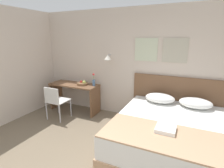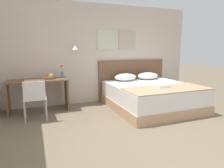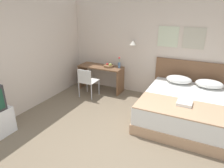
{
  "view_description": "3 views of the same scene",
  "coord_description": "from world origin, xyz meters",
  "px_view_note": "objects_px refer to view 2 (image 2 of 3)",
  "views": [
    {
      "loc": [
        1.35,
        -1.08,
        1.97
      ],
      "look_at": [
        -0.16,
        2.19,
        1.01
      ],
      "focal_mm": 28.0,
      "sensor_mm": 36.0,
      "label": 1
    },
    {
      "loc": [
        -1.55,
        -2.31,
        1.49
      ],
      "look_at": [
        0.04,
        1.74,
        0.7
      ],
      "focal_mm": 32.0,
      "sensor_mm": 36.0,
      "label": 2
    },
    {
      "loc": [
        1.37,
        -2.42,
        2.43
      ],
      "look_at": [
        -0.56,
        1.5,
        0.72
      ],
      "focal_mm": 32.0,
      "sensor_mm": 36.0,
      "label": 3
    }
  ],
  "objects_px": {
    "pillow_right": "(148,76)",
    "headboard": "(132,79)",
    "throw_blanket": "(167,89)",
    "desk": "(38,89)",
    "folded_towel_near_foot": "(161,86)",
    "bed": "(151,96)",
    "desk_chair": "(35,97)",
    "pillow_left": "(125,77)",
    "flower_vase": "(62,73)",
    "fruit_bowl": "(49,77)"
  },
  "relations": [
    {
      "from": "pillow_right",
      "to": "throw_blanket",
      "type": "distance_m",
      "value": 1.43
    },
    {
      "from": "fruit_bowl",
      "to": "desk_chair",
      "type": "bearing_deg",
      "value": -116.85
    },
    {
      "from": "pillow_left",
      "to": "pillow_right",
      "type": "bearing_deg",
      "value": 0.0
    },
    {
      "from": "throw_blanket",
      "to": "fruit_bowl",
      "type": "relative_size",
      "value": 6.38
    },
    {
      "from": "desk_chair",
      "to": "folded_towel_near_foot",
      "type": "bearing_deg",
      "value": -12.17
    },
    {
      "from": "bed",
      "to": "desk",
      "type": "bearing_deg",
      "value": 163.85
    },
    {
      "from": "flower_vase",
      "to": "desk",
      "type": "bearing_deg",
      "value": -172.64
    },
    {
      "from": "pillow_right",
      "to": "headboard",
      "type": "bearing_deg",
      "value": 139.76
    },
    {
      "from": "bed",
      "to": "folded_towel_near_foot",
      "type": "bearing_deg",
      "value": -95.67
    },
    {
      "from": "headboard",
      "to": "pillow_right",
      "type": "bearing_deg",
      "value": -40.24
    },
    {
      "from": "throw_blanket",
      "to": "pillow_left",
      "type": "bearing_deg",
      "value": 104.33
    },
    {
      "from": "headboard",
      "to": "pillow_left",
      "type": "height_order",
      "value": "headboard"
    },
    {
      "from": "desk_chair",
      "to": "fruit_bowl",
      "type": "height_order",
      "value": "fruit_bowl"
    },
    {
      "from": "fruit_bowl",
      "to": "headboard",
      "type": "bearing_deg",
      "value": 6.78
    },
    {
      "from": "flower_vase",
      "to": "folded_towel_near_foot",
      "type": "bearing_deg",
      "value": -32.84
    },
    {
      "from": "pillow_right",
      "to": "desk",
      "type": "height_order",
      "value": "pillow_right"
    },
    {
      "from": "headboard",
      "to": "desk_chair",
      "type": "height_order",
      "value": "headboard"
    },
    {
      "from": "fruit_bowl",
      "to": "flower_vase",
      "type": "relative_size",
      "value": 0.9
    },
    {
      "from": "pillow_left",
      "to": "desk",
      "type": "height_order",
      "value": "pillow_left"
    },
    {
      "from": "folded_towel_near_foot",
      "to": "desk_chair",
      "type": "distance_m",
      "value": 2.73
    },
    {
      "from": "headboard",
      "to": "folded_towel_near_foot",
      "type": "distance_m",
      "value": 1.54
    },
    {
      "from": "pillow_left",
      "to": "fruit_bowl",
      "type": "height_order",
      "value": "fruit_bowl"
    },
    {
      "from": "folded_towel_near_foot",
      "to": "fruit_bowl",
      "type": "distance_m",
      "value": 2.64
    },
    {
      "from": "pillow_left",
      "to": "desk_chair",
      "type": "distance_m",
      "value": 2.46
    },
    {
      "from": "bed",
      "to": "desk",
      "type": "xyz_separation_m",
      "value": [
        -2.62,
        0.76,
        0.25
      ]
    },
    {
      "from": "throw_blanket",
      "to": "folded_towel_near_foot",
      "type": "distance_m",
      "value": 0.16
    },
    {
      "from": "desk",
      "to": "flower_vase",
      "type": "xyz_separation_m",
      "value": [
        0.57,
        0.07,
        0.34
      ]
    },
    {
      "from": "pillow_right",
      "to": "desk",
      "type": "xyz_separation_m",
      "value": [
        -2.98,
        -0.01,
        -0.15
      ]
    },
    {
      "from": "folded_towel_near_foot",
      "to": "pillow_left",
      "type": "bearing_deg",
      "value": 103.97
    },
    {
      "from": "pillow_left",
      "to": "folded_towel_near_foot",
      "type": "distance_m",
      "value": 1.27
    },
    {
      "from": "folded_towel_near_foot",
      "to": "desk",
      "type": "xyz_separation_m",
      "value": [
        -2.58,
        1.22,
        -0.11
      ]
    },
    {
      "from": "bed",
      "to": "folded_towel_near_foot",
      "type": "relative_size",
      "value": 7.23
    },
    {
      "from": "pillow_right",
      "to": "folded_towel_near_foot",
      "type": "height_order",
      "value": "pillow_right"
    },
    {
      "from": "pillow_left",
      "to": "desk_chair",
      "type": "height_order",
      "value": "desk_chair"
    },
    {
      "from": "flower_vase",
      "to": "headboard",
      "type": "bearing_deg",
      "value": 6.65
    },
    {
      "from": "bed",
      "to": "pillow_right",
      "type": "distance_m",
      "value": 0.94
    },
    {
      "from": "headboard",
      "to": "folded_towel_near_foot",
      "type": "height_order",
      "value": "headboard"
    },
    {
      "from": "pillow_left",
      "to": "flower_vase",
      "type": "height_order",
      "value": "flower_vase"
    },
    {
      "from": "folded_towel_near_foot",
      "to": "desk",
      "type": "relative_size",
      "value": 0.21
    },
    {
      "from": "desk_chair",
      "to": "headboard",
      "type": "bearing_deg",
      "value": 19.46
    },
    {
      "from": "headboard",
      "to": "flower_vase",
      "type": "distance_m",
      "value": 2.09
    },
    {
      "from": "throw_blanket",
      "to": "desk",
      "type": "relative_size",
      "value": 1.4
    },
    {
      "from": "pillow_right",
      "to": "flower_vase",
      "type": "bearing_deg",
      "value": 178.59
    },
    {
      "from": "throw_blanket",
      "to": "folded_towel_near_foot",
      "type": "xyz_separation_m",
      "value": [
        -0.05,
        0.15,
        0.04
      ]
    },
    {
      "from": "desk",
      "to": "pillow_right",
      "type": "bearing_deg",
      "value": 0.29
    },
    {
      "from": "pillow_right",
      "to": "throw_blanket",
      "type": "xyz_separation_m",
      "value": [
        -0.35,
        -1.38,
        -0.09
      ]
    },
    {
      "from": "headboard",
      "to": "flower_vase",
      "type": "height_order",
      "value": "headboard"
    },
    {
      "from": "throw_blanket",
      "to": "desk",
      "type": "distance_m",
      "value": 2.96
    },
    {
      "from": "headboard",
      "to": "folded_towel_near_foot",
      "type": "relative_size",
      "value": 7.15
    },
    {
      "from": "folded_towel_near_foot",
      "to": "fruit_bowl",
      "type": "xyz_separation_m",
      "value": [
        -2.32,
        1.25,
        0.15
      ]
    }
  ]
}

